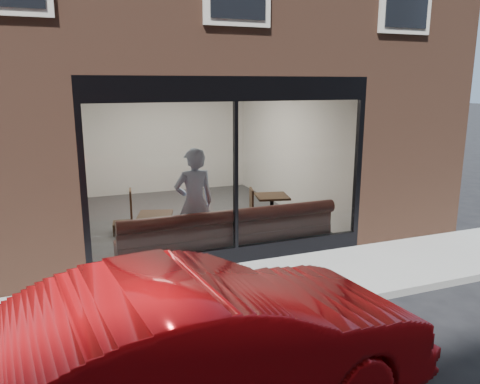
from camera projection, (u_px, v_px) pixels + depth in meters
name	position (u px, v px, depth m)	size (l,w,h in m)	color
ground	(289.00, 315.00, 6.38)	(120.00, 120.00, 0.00)	black
sidewalk_near	(260.00, 286.00, 7.28)	(40.00, 2.00, 0.01)	gray
kerb_near	(291.00, 313.00, 6.32)	(40.00, 0.10, 0.12)	gray
host_building_pier_left	(16.00, 143.00, 11.95)	(2.50, 12.00, 3.20)	brown
host_building_pier_right	(280.00, 132.00, 14.60)	(2.50, 12.00, 3.20)	brown
host_building_backfill	(143.00, 128.00, 16.00)	(5.00, 6.00, 3.20)	brown
cafe_floor	(191.00, 218.00, 10.91)	(6.00, 6.00, 0.00)	#2D2D30
cafe_ceiling	(188.00, 78.00, 10.19)	(6.00, 6.00, 0.00)	white
cafe_wall_back	(162.00, 137.00, 13.27)	(5.00, 5.00, 0.00)	silver
cafe_wall_left	(73.00, 157.00, 9.67)	(6.00, 6.00, 0.00)	silver
cafe_wall_right	(288.00, 146.00, 11.43)	(6.00, 6.00, 0.00)	silver
storefront_kick	(236.00, 255.00, 8.20)	(5.00, 0.10, 0.30)	black
storefront_header	(235.00, 89.00, 7.56)	(5.00, 0.10, 0.40)	black
storefront_mullion	(236.00, 177.00, 7.89)	(0.06, 0.10, 2.50)	black
storefront_glass	(236.00, 177.00, 7.86)	(4.80, 4.80, 0.00)	white
banquette	(228.00, 244.00, 8.55)	(4.00, 0.55, 0.45)	#351713
person	(194.00, 203.00, 8.36)	(0.73, 0.48, 1.99)	#A2B4D6
cafe_table_left	(155.00, 215.00, 8.54)	(0.61, 0.61, 0.04)	black
cafe_table_right	(272.00, 196.00, 9.94)	(0.67, 0.67, 0.04)	black
cafe_chair_left	(123.00, 223.00, 9.76)	(0.40, 0.40, 0.04)	black
cafe_chair_right	(242.00, 222.00, 9.84)	(0.43, 0.43, 0.04)	black
wall_poster	(75.00, 156.00, 9.27)	(0.02, 0.58, 0.77)	white
parked_car	(202.00, 350.00, 4.21)	(1.56, 4.48, 1.48)	#AE090C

